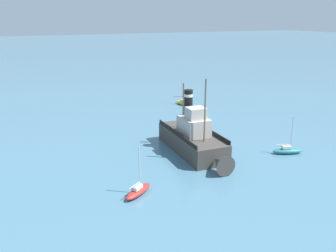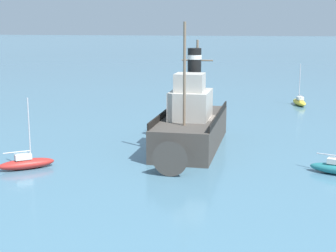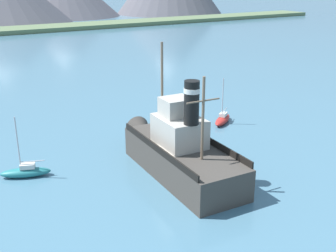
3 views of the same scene
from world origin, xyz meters
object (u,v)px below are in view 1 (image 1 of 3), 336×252
at_px(old_tugboat, 194,139).
at_px(sailboat_red, 138,191).
at_px(sailboat_teal, 287,150).
at_px(sailboat_yellow, 183,103).

xyz_separation_m(old_tugboat, sailboat_red, (10.44, 7.44, -1.40)).
height_order(old_tugboat, sailboat_teal, old_tugboat).
height_order(old_tugboat, sailboat_red, old_tugboat).
bearing_deg(sailboat_red, sailboat_teal, -174.76).
bearing_deg(sailboat_teal, sailboat_red, 5.24).
bearing_deg(sailboat_yellow, sailboat_teal, 89.80).
distance_m(old_tugboat, sailboat_red, 12.90).
distance_m(sailboat_red, sailboat_teal, 21.01).
distance_m(old_tugboat, sailboat_teal, 11.93).
bearing_deg(sailboat_red, sailboat_yellow, -124.62).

